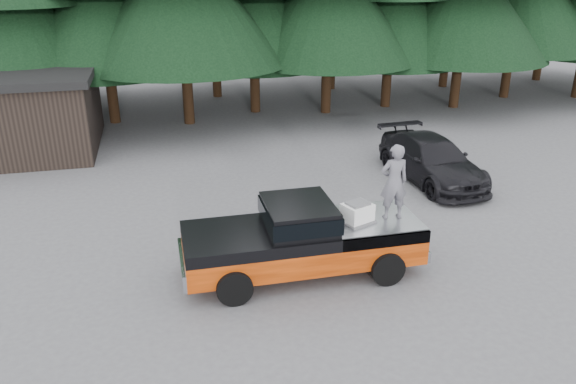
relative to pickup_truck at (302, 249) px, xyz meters
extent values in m
plane|color=#4C4C4F|center=(-0.72, 0.33, -0.67)|extent=(120.00, 120.00, 0.00)
cube|color=black|center=(-0.10, 0.00, 0.96)|extent=(1.66, 1.90, 0.59)
cube|color=white|center=(1.33, -0.17, 0.89)|extent=(0.83, 0.76, 0.46)
imported|color=#5B5A62|center=(2.26, -0.10, 1.62)|extent=(0.71, 0.48, 1.91)
imported|color=black|center=(6.09, 5.19, 0.09)|extent=(2.50, 5.36, 1.52)
camera|label=1|loc=(-3.19, -11.87, 6.60)|focal=35.00mm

